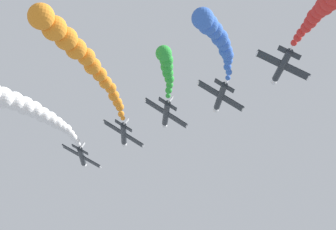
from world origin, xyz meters
TOP-DOWN VIEW (x-y plane):
  - airplane_lead at (-17.10, 15.33)m, footprint 8.54×10.35m
  - smoke_trail_lead at (-23.78, -11.45)m, footprint 12.63×28.17m
  - airplane_left_inner at (-8.27, 6.52)m, footprint 8.27×10.35m
  - smoke_trail_left_inner at (-14.68, -24.27)m, footprint 11.97×32.77m
  - airplane_right_inner at (-0.36, -0.45)m, footprint 8.15×10.35m
  - smoke_trail_right_inner at (-1.45, -19.19)m, footprint 3.38×17.02m
  - airplane_left_outer at (8.89, -6.31)m, footprint 8.22×10.35m
  - smoke_trail_left_outer at (4.67, -27.82)m, footprint 8.53×21.07m
  - airplane_right_outer at (17.70, -15.14)m, footprint 8.61×10.35m
  - smoke_trail_right_outer at (17.81, -33.70)m, footprint 2.83×17.54m

SIDE VIEW (x-z plane):
  - smoke_trail_lead at x=-23.78m, z-range 123.25..127.55m
  - airplane_lead at x=-17.10m, z-range 124.14..129.08m
  - airplane_left_inner at x=-8.27m, z-range 125.63..131.04m
  - smoke_trail_left_inner at x=-14.68m, z-range 126.81..130.39m
  - smoke_trail_right_inner at x=-1.45m, z-range 128.05..130.60m
  - smoke_trail_left_outer at x=4.67m, z-range 127.48..131.52m
  - airplane_right_inner at x=-0.36m, z-range 127.00..132.61m
  - smoke_trail_right_outer at x=17.81m, z-range 127.81..132.68m
  - airplane_left_outer at x=8.89m, z-range 127.99..133.50m
  - airplane_right_outer at x=17.70m, z-range 129.84..134.64m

